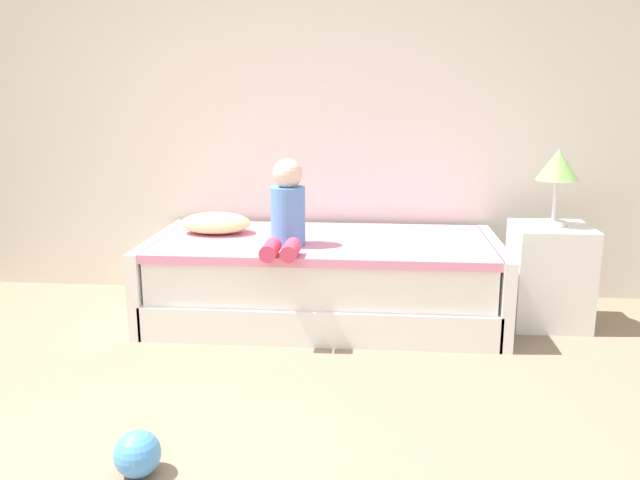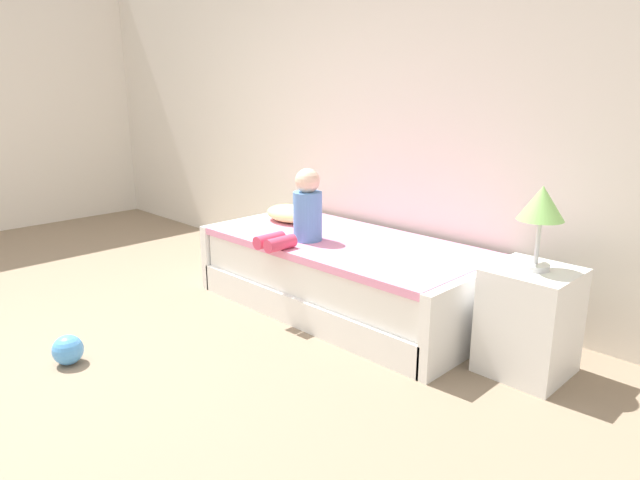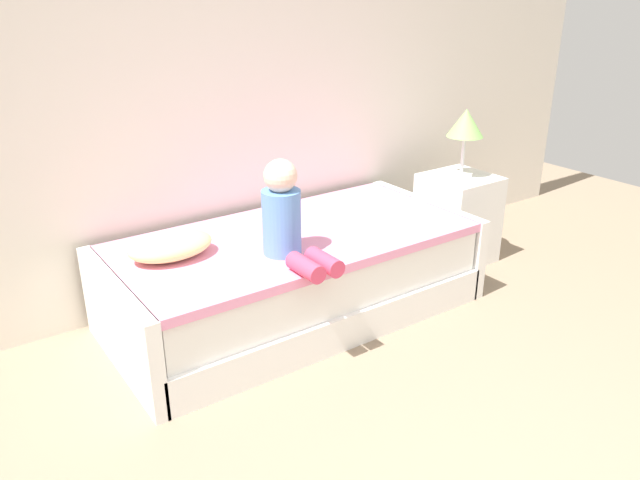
# 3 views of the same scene
# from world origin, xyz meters

# --- Properties ---
(ground_plane) EXTENTS (9.20, 9.20, 0.00)m
(ground_plane) POSITION_xyz_m (0.00, 0.00, 0.00)
(ground_plane) COLOR gray
(wall_rear) EXTENTS (7.20, 0.10, 2.90)m
(wall_rear) POSITION_xyz_m (0.00, 2.60, 1.45)
(wall_rear) COLOR silver
(wall_rear) RESTS_ON ground
(bed) EXTENTS (2.11, 1.00, 0.50)m
(bed) POSITION_xyz_m (0.59, 2.00, 0.25)
(bed) COLOR white
(bed) RESTS_ON ground
(nightstand) EXTENTS (0.44, 0.44, 0.60)m
(nightstand) POSITION_xyz_m (1.94, 2.02, 0.30)
(nightstand) COLOR white
(nightstand) RESTS_ON ground
(table_lamp) EXTENTS (0.24, 0.24, 0.45)m
(table_lamp) POSITION_xyz_m (1.94, 2.02, 0.94)
(table_lamp) COLOR silver
(table_lamp) RESTS_ON nightstand
(child_figure) EXTENTS (0.20, 0.51, 0.50)m
(child_figure) POSITION_xyz_m (0.40, 1.77, 0.70)
(child_figure) COLOR #598CD1
(child_figure) RESTS_ON bed
(pillow) EXTENTS (0.44, 0.30, 0.13)m
(pillow) POSITION_xyz_m (-0.10, 2.10, 0.56)
(pillow) COLOR #F2E58C
(pillow) RESTS_ON bed
(toy_ball) EXTENTS (0.17, 0.17, 0.17)m
(toy_ball) POSITION_xyz_m (0.05, 0.25, 0.09)
(toy_ball) COLOR #4C99E5
(toy_ball) RESTS_ON ground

